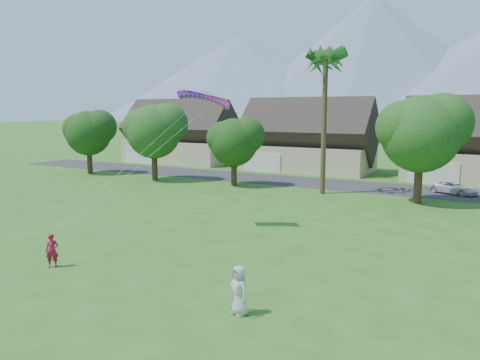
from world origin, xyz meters
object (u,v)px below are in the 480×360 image
Objects in this scene: watcher at (239,290)px; parafoil_kite at (205,96)px; kite_flyer at (52,251)px; parked_car at (454,188)px.

parafoil_kite reaches higher than watcher.
kite_flyer is 0.39× the size of parked_car.
watcher reaches higher than kite_flyer.
parked_car is (4.56, 30.55, -0.35)m from watcher.
watcher is 14.48m from parafoil_kite.
watcher is at bearing -78.63° from parafoil_kite.
kite_flyer is at bearing -131.00° from parafoil_kite.
parafoil_kite is at bearing 157.71° from watcher.
watcher is at bearing -45.45° from kite_flyer.
parafoil_kite is (2.32, 9.58, 7.35)m from kite_flyer.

